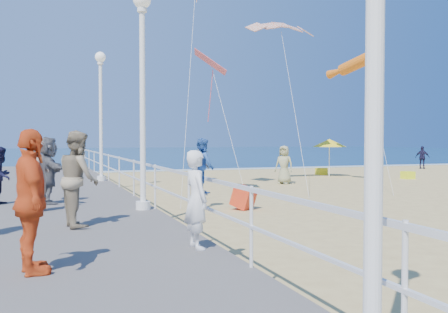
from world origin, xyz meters
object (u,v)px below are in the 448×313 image
object	(u,v)px
spectator_1	(78,178)
beach_walker_c	(284,165)
box_kite	(244,200)
beach_chair_left	(408,175)
spectator_5	(48,170)
lamp_post_mid	(142,76)
spectator_3	(31,202)
toddler_held	(203,166)
spectator_7	(1,176)
spectator_6	(40,176)
woman_holding_toddler	(197,199)
beach_walker_b	(422,157)
beach_umbrella	(329,143)
lamp_post_far	(101,102)
beach_walker_a	(202,164)
beach_chair_right	(321,171)

from	to	relation	value
spectator_1	beach_walker_c	world-z (taller)	spectator_1
box_kite	beach_chair_left	bearing A→B (deg)	-5.82
spectator_5	box_kite	xyz separation A→B (m)	(5.54, -0.23, -1.00)
lamp_post_mid	spectator_3	world-z (taller)	lamp_post_mid
toddler_held	spectator_7	world-z (taller)	toddler_held
spectator_1	spectator_7	size ratio (longest dim) A/B	1.24
spectator_3	spectator_6	size ratio (longest dim) A/B	1.09
toddler_held	beach_chair_left	xyz separation A→B (m)	(15.97, 13.94, -1.50)
spectator_3	spectator_6	world-z (taller)	spectator_3
beach_walker_c	spectator_3	bearing A→B (deg)	-77.81
spectator_3	box_kite	bearing A→B (deg)	-48.52
toddler_held	beach_walker_c	world-z (taller)	toddler_held
beach_walker_c	beach_chair_left	size ratio (longest dim) A/B	3.31
lamp_post_mid	spectator_7	size ratio (longest dim) A/B	3.48
woman_holding_toddler	beach_walker_b	distance (m)	31.36
beach_umbrella	beach_chair_left	size ratio (longest dim) A/B	3.89
beach_chair_left	beach_walker_b	bearing A→B (deg)	43.93
woman_holding_toddler	spectator_7	bearing A→B (deg)	21.00
lamp_post_far	toddler_held	distance (m)	13.63
spectator_3	woman_holding_toddler	bearing A→B (deg)	-82.74
beach_walker_c	lamp_post_far	bearing A→B (deg)	-130.34
beach_walker_c	toddler_held	bearing A→B (deg)	-72.30
spectator_1	spectator_6	bearing A→B (deg)	8.40
spectator_5	beach_walker_a	xyz separation A→B (m)	(7.69, 10.64, -0.45)
spectator_5	woman_holding_toddler	bearing A→B (deg)	-176.55
lamp_post_far	beach_chair_right	world-z (taller)	lamp_post_far
toddler_held	spectator_6	world-z (taller)	toddler_held
beach_chair_right	spectator_6	bearing A→B (deg)	-139.91
spectator_1	beach_chair_right	distance (m)	21.78
lamp_post_mid	beach_walker_c	xyz separation A→B (m)	(8.47, 9.03, -2.75)
beach_walker_c	beach_umbrella	xyz separation A→B (m)	(4.57, 3.33, 1.00)
lamp_post_mid	beach_chair_left	bearing A→B (deg)	30.47
spectator_6	beach_walker_a	size ratio (longest dim) A/B	1.01
lamp_post_mid	woman_holding_toddler	distance (m)	5.26
lamp_post_mid	beach_chair_left	distance (m)	18.97
spectator_5	lamp_post_mid	bearing A→B (deg)	-146.33
spectator_3	spectator_5	size ratio (longest dim) A/B	1.04
beach_walker_a	beach_walker_c	size ratio (longest dim) A/B	0.93
beach_chair_left	spectator_1	bearing A→B (deg)	-147.34
lamp_post_far	spectator_6	size ratio (longest dim) A/B	3.11
toddler_held	beach_chair_right	xyz separation A→B (m)	(13.30, 18.28, -1.50)
woman_holding_toddler	box_kite	size ratio (longest dim) A/B	2.59
spectator_1	beach_chair_left	size ratio (longest dim) A/B	3.45
spectator_5	beach_walker_c	xyz separation A→B (m)	(10.63, 7.08, -0.39)
woman_holding_toddler	spectator_6	distance (m)	5.66
spectator_3	beach_walker_b	distance (m)	33.64
toddler_held	beach_walker_b	bearing A→B (deg)	-52.67
spectator_6	beach_umbrella	distance (m)	19.42
lamp_post_mid	spectator_1	world-z (taller)	lamp_post_mid
lamp_post_mid	beach_walker_b	xyz separation A→B (m)	(23.24, 16.36, -2.85)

